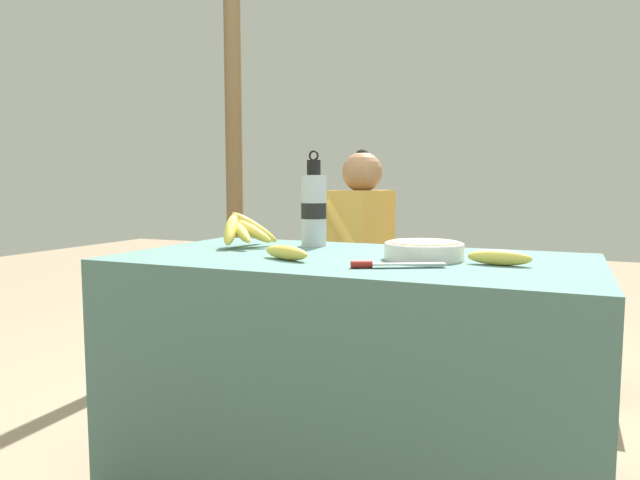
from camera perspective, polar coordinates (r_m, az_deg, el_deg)
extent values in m
cube|color=#4C706B|center=(1.79, 3.16, -12.98)|extent=(1.39, 0.75, 0.71)
sphere|color=#4C381E|center=(1.99, -8.55, 1.26)|extent=(0.05, 0.05, 0.05)
ellipsoid|color=#E0C64C|center=(1.93, -8.89, 1.06)|extent=(0.09, 0.16, 0.12)
ellipsoid|color=#E0C64C|center=(1.93, -7.94, 0.87)|extent=(0.16, 0.14, 0.09)
ellipsoid|color=#E0C64C|center=(1.96, -6.93, 0.97)|extent=(0.17, 0.04, 0.11)
ellipsoid|color=#E0C64C|center=(1.99, -6.57, 1.26)|extent=(0.16, 0.12, 0.13)
ellipsoid|color=#E0C64C|center=(2.03, -7.22, 1.25)|extent=(0.08, 0.16, 0.12)
cylinder|color=white|center=(1.67, 10.34, -1.17)|extent=(0.23, 0.23, 0.04)
torus|color=white|center=(1.67, 10.35, -0.43)|extent=(0.23, 0.23, 0.01)
cylinder|color=#D1B77A|center=(1.67, 10.36, -0.30)|extent=(0.20, 0.20, 0.01)
cylinder|color=silver|center=(1.99, -0.63, 2.94)|extent=(0.09, 0.09, 0.25)
cylinder|color=black|center=(1.99, -0.63, 2.94)|extent=(0.09, 0.09, 0.05)
cylinder|color=black|center=(1.98, -0.63, 7.25)|extent=(0.05, 0.05, 0.05)
torus|color=black|center=(1.99, -0.63, 8.44)|extent=(0.04, 0.01, 0.04)
ellipsoid|color=#E0C64C|center=(1.63, -3.40, -1.27)|extent=(0.18, 0.11, 0.04)
ellipsoid|color=#E0C64C|center=(1.59, 17.49, -1.69)|extent=(0.17, 0.05, 0.04)
cube|color=#BCBCC1|center=(1.50, 8.88, -2.38)|extent=(0.18, 0.11, 0.00)
cylinder|color=maroon|center=(1.47, 4.17, -2.45)|extent=(0.06, 0.04, 0.02)
cube|color=brown|center=(2.81, 8.85, -5.25)|extent=(1.79, 0.32, 0.04)
cube|color=brown|center=(3.04, -6.67, -8.39)|extent=(0.06, 0.06, 0.38)
cube|color=brown|center=(2.66, 25.29, -10.97)|extent=(0.06, 0.06, 0.38)
cube|color=brown|center=(3.24, -4.53, -7.47)|extent=(0.06, 0.06, 0.38)
cube|color=brown|center=(2.89, 25.13, -9.65)|extent=(0.06, 0.06, 0.38)
cylinder|color=#564C60|center=(2.94, -1.18, -8.51)|extent=(0.09, 0.09, 0.42)
cylinder|color=#564C60|center=(2.83, 0.83, -4.56)|extent=(0.31, 0.14, 0.09)
cylinder|color=#564C60|center=(3.09, 0.79, -7.79)|extent=(0.09, 0.09, 0.42)
cylinder|color=#564C60|center=(2.98, 2.75, -4.02)|extent=(0.31, 0.14, 0.09)
cube|color=gold|center=(2.81, 4.18, 0.10)|extent=(0.25, 0.37, 0.48)
cylinder|color=gold|center=(2.68, 1.96, 1.48)|extent=(0.21, 0.10, 0.25)
cylinder|color=gold|center=(2.96, 5.20, 1.86)|extent=(0.21, 0.10, 0.25)
sphere|color=#9E704C|center=(2.79, 4.23, 6.79)|extent=(0.20, 0.20, 0.20)
sphere|color=black|center=(2.80, 4.24, 8.29)|extent=(0.07, 0.07, 0.07)
sphere|color=#4C381E|center=(2.72, 19.03, -4.11)|extent=(0.05, 0.05, 0.05)
ellipsoid|color=#8EA842|center=(2.67, 18.85, -4.36)|extent=(0.05, 0.14, 0.11)
ellipsoid|color=#8EA842|center=(2.67, 19.63, -4.43)|extent=(0.11, 0.13, 0.08)
ellipsoid|color=#8EA842|center=(2.69, 19.91, -4.41)|extent=(0.13, 0.09, 0.10)
ellipsoid|color=#8EA842|center=(2.71, 20.34, -4.29)|extent=(0.17, 0.04, 0.09)
ellipsoid|color=#8EA842|center=(2.74, 20.24, -4.06)|extent=(0.15, 0.09, 0.13)
ellipsoid|color=#8EA842|center=(2.76, 19.66, -3.98)|extent=(0.11, 0.14, 0.12)
ellipsoid|color=#8EA842|center=(2.77, 19.06, -3.98)|extent=(0.05, 0.15, 0.10)
cylinder|color=brown|center=(3.60, -8.63, 11.41)|extent=(0.10, 0.10, 2.58)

